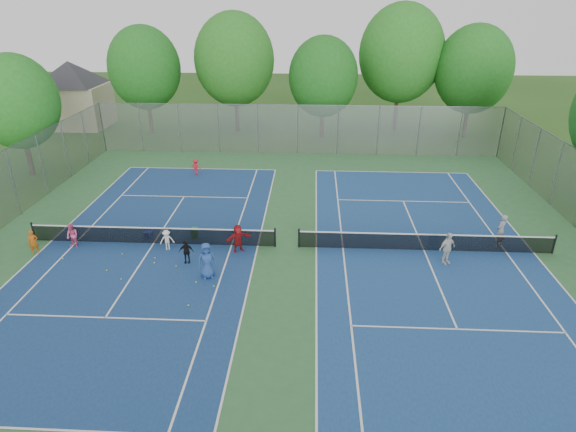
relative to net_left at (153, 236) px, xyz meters
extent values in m
plane|color=#284F18|center=(7.00, 0.00, -0.46)|extent=(120.00, 120.00, 0.00)
cube|color=#306536|center=(7.00, 0.00, -0.45)|extent=(32.00, 32.00, 0.01)
cube|color=navy|center=(0.00, 0.00, -0.44)|extent=(10.97, 23.77, 0.01)
cube|color=navy|center=(14.00, 0.00, -0.44)|extent=(10.97, 23.77, 0.01)
cube|color=black|center=(0.00, 0.00, 0.00)|extent=(12.87, 0.10, 0.91)
cube|color=black|center=(14.00, 0.00, 0.00)|extent=(12.87, 0.10, 0.91)
cube|color=gray|center=(7.00, 16.00, 1.54)|extent=(32.00, 0.10, 4.00)
cube|color=#B7A88C|center=(-15.00, 24.00, 1.54)|extent=(6.00, 5.00, 4.00)
pyramid|color=#2D2D33|center=(-15.00, 24.00, 5.74)|extent=(11.03, 11.03, 2.20)
cylinder|color=#443326|center=(-7.00, 22.00, 1.29)|extent=(0.36, 0.36, 3.50)
ellipsoid|color=#1D5F1B|center=(-7.00, 22.00, 5.45)|extent=(6.40, 6.40, 7.36)
cylinder|color=#443326|center=(1.00, 23.00, 1.47)|extent=(0.36, 0.36, 3.85)
ellipsoid|color=#26681E|center=(1.00, 23.00, 6.10)|extent=(7.20, 7.20, 8.28)
cylinder|color=#443326|center=(9.00, 21.00, 1.12)|extent=(0.36, 0.36, 3.15)
ellipsoid|color=#1C5C1A|center=(9.00, 21.00, 4.95)|extent=(6.00, 6.00, 6.90)
cylinder|color=#443326|center=(16.00, 24.00, 1.65)|extent=(0.36, 0.36, 4.20)
ellipsoid|color=#256B1F|center=(16.00, 24.00, 6.59)|extent=(7.60, 7.60, 8.74)
cylinder|color=#443326|center=(22.00, 22.00, 1.29)|extent=(0.36, 0.36, 3.50)
ellipsoid|color=#20641D|center=(22.00, 22.00, 5.52)|extent=(6.60, 6.60, 7.59)
cylinder|color=#443326|center=(-12.00, 10.00, 1.12)|extent=(0.36, 0.36, 3.15)
ellipsoid|color=#216A1E|center=(-12.00, 10.00, 4.79)|extent=(5.60, 5.60, 6.44)
cube|color=blue|center=(-0.48, 0.69, -0.28)|extent=(0.43, 0.43, 0.34)
cube|color=#25892B|center=(2.00, 0.77, -0.17)|extent=(0.35, 0.35, 0.57)
imported|color=#C25812|center=(-5.61, -1.37, 0.18)|extent=(0.55, 0.46, 1.28)
imported|color=#EA5B90|center=(-3.97, -0.60, 0.20)|extent=(0.78, 0.70, 1.31)
imported|color=silver|center=(0.93, -0.60, 0.10)|extent=(0.79, 0.58, 1.10)
imported|color=black|center=(2.23, -1.85, 0.15)|extent=(0.73, 0.37, 1.20)
imported|color=#284B93|center=(3.51, -3.10, 0.42)|extent=(0.99, 0.83, 1.74)
imported|color=maroon|center=(4.57, -0.60, 0.29)|extent=(1.40, 1.08, 1.48)
imported|color=red|center=(-0.15, 10.64, 0.13)|extent=(0.85, 0.63, 1.17)
imported|color=gray|center=(17.92, 0.65, 0.44)|extent=(0.77, 0.76, 1.79)
imported|color=silver|center=(14.76, -1.25, 0.36)|extent=(1.03, 0.83, 1.64)
sphere|color=#CBD130|center=(-1.36, -2.86, -0.42)|extent=(0.07, 0.07, 0.07)
sphere|color=#B1CF30|center=(1.81, -2.31, -0.42)|extent=(0.07, 0.07, 0.07)
sphere|color=#B6D732|center=(-3.96, -1.89, -0.42)|extent=(0.07, 0.07, 0.07)
sphere|color=gold|center=(3.95, -3.93, -0.42)|extent=(0.07, 0.07, 0.07)
sphere|color=#E9F338|center=(3.08, -3.64, -0.42)|extent=(0.07, 0.07, 0.07)
sphere|color=#A7C22D|center=(-1.20, -1.28, -0.42)|extent=(0.07, 0.07, 0.07)
sphere|color=#C0DD33|center=(3.16, -5.43, -0.42)|extent=(0.07, 0.07, 0.07)
sphere|color=#CEEC37|center=(0.67, -2.06, -0.42)|extent=(0.07, 0.07, 0.07)
sphere|color=gold|center=(-0.39, -3.59, -0.42)|extent=(0.07, 0.07, 0.07)
sphere|color=#B8D030|center=(3.16, -2.25, -0.42)|extent=(0.07, 0.07, 0.07)
sphere|color=#AAC32D|center=(0.56, -1.58, -0.42)|extent=(0.07, 0.07, 0.07)
camera|label=1|loc=(8.21, -21.87, 11.42)|focal=30.00mm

